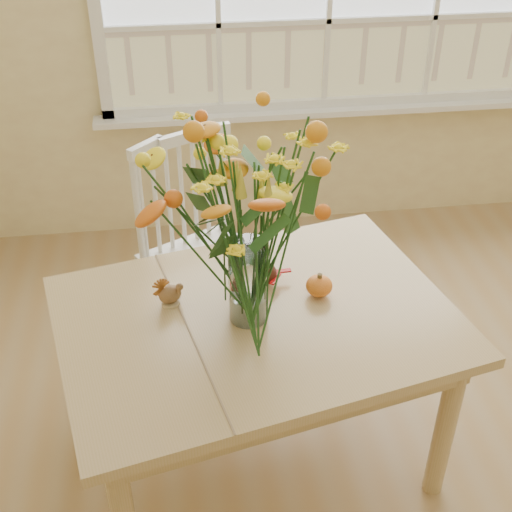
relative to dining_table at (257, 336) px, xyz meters
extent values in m
cube|color=white|center=(0.58, 1.64, 0.10)|extent=(2.42, 0.12, 0.03)
cube|color=tan|center=(0.00, 0.00, 0.07)|extent=(1.44, 1.16, 0.04)
cube|color=tan|center=(0.00, 0.00, 0.00)|extent=(1.30, 1.02, 0.10)
cylinder|color=tan|center=(-0.61, 0.24, -0.27)|extent=(0.07, 0.07, 0.64)
cylinder|color=tan|center=(0.61, -0.24, -0.27)|extent=(0.07, 0.07, 0.64)
cylinder|color=tan|center=(0.45, 0.47, -0.27)|extent=(0.07, 0.07, 0.64)
cube|color=white|center=(-0.13, 0.62, -0.13)|extent=(0.60, 0.59, 0.05)
cube|color=white|center=(-0.21, 0.77, 0.12)|extent=(0.41, 0.25, 0.51)
cylinder|color=white|center=(-0.20, 0.39, -0.37)|extent=(0.04, 0.04, 0.44)
cylinder|color=white|center=(-0.36, 0.68, -0.37)|extent=(0.04, 0.04, 0.44)
cylinder|color=white|center=(0.10, 0.55, -0.37)|extent=(0.04, 0.04, 0.44)
cylinder|color=white|center=(-0.05, 0.84, -0.37)|extent=(0.04, 0.04, 0.44)
cylinder|color=white|center=(-0.03, -0.01, 0.23)|extent=(0.12, 0.12, 0.28)
ellipsoid|color=#C75C17|center=(0.22, 0.08, 0.13)|extent=(0.09, 0.09, 0.07)
cylinder|color=#CCB78C|center=(-0.28, 0.10, 0.10)|extent=(0.06, 0.06, 0.01)
ellipsoid|color=brown|center=(-0.28, 0.10, 0.13)|extent=(0.09, 0.08, 0.06)
ellipsoid|color=#38160F|center=(0.05, 0.17, 0.13)|extent=(0.09, 0.09, 0.08)
camera|label=1|loc=(-0.23, -1.72, 1.51)|focal=48.00mm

